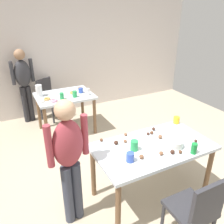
% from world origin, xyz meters
% --- Properties ---
extents(ground_plane, '(6.40, 6.40, 0.00)m').
position_xyz_m(ground_plane, '(0.00, 0.00, 0.00)').
color(ground_plane, tan).
extents(wall_back, '(6.40, 0.10, 2.60)m').
position_xyz_m(wall_back, '(0.00, 3.20, 1.30)').
color(wall_back, silver).
rests_on(wall_back, ground_plane).
extents(dining_table_near, '(1.39, 0.77, 0.75)m').
position_xyz_m(dining_table_near, '(0.12, 0.01, 0.66)').
color(dining_table_near, silver).
rests_on(dining_table_near, ground_plane).
extents(dining_table_far, '(1.02, 0.79, 0.75)m').
position_xyz_m(dining_table_far, '(-0.32, 2.14, 0.64)').
color(dining_table_far, silver).
rests_on(dining_table_far, ground_plane).
extents(chair_near_table, '(0.40, 0.40, 0.87)m').
position_xyz_m(chair_near_table, '(0.09, -0.75, 0.50)').
color(chair_near_table, '#2D2D33').
rests_on(chair_near_table, ground_plane).
extents(chair_far_table, '(0.55, 0.55, 0.87)m').
position_xyz_m(chair_far_table, '(-0.47, 2.88, 0.50)').
color(chair_far_table, '#2D2D33').
rests_on(chair_far_table, ground_plane).
extents(person_girl_near, '(0.46, 0.25, 1.47)m').
position_xyz_m(person_girl_near, '(-0.85, 0.11, 0.87)').
color(person_girl_near, '#383D4C').
rests_on(person_girl_near, ground_plane).
extents(person_adult_far, '(0.45, 0.26, 1.51)m').
position_xyz_m(person_adult_far, '(-0.91, 2.93, 0.90)').
color(person_adult_far, '#28282D').
rests_on(person_adult_far, ground_plane).
extents(mixing_bowl, '(0.18, 0.18, 0.09)m').
position_xyz_m(mixing_bowl, '(0.33, -0.12, 0.79)').
color(mixing_bowl, white).
rests_on(mixing_bowl, dining_table_near).
extents(soda_can, '(0.07, 0.07, 0.12)m').
position_xyz_m(soda_can, '(0.43, -0.31, 0.81)').
color(soda_can, '#198438').
rests_on(soda_can, dining_table_near).
extents(fork_near, '(0.17, 0.02, 0.01)m').
position_xyz_m(fork_near, '(0.54, 0.11, 0.75)').
color(fork_near, silver).
rests_on(fork_near, dining_table_near).
extents(cup_near_0, '(0.08, 0.08, 0.10)m').
position_xyz_m(cup_near_0, '(-0.27, -0.12, 0.80)').
color(cup_near_0, '#3351B2').
rests_on(cup_near_0, dining_table_near).
extents(cup_near_1, '(0.08, 0.08, 0.10)m').
position_xyz_m(cup_near_1, '(0.75, 0.33, 0.80)').
color(cup_near_1, yellow).
rests_on(cup_near_1, dining_table_near).
extents(cup_near_2, '(0.09, 0.09, 0.12)m').
position_xyz_m(cup_near_2, '(-0.12, 0.04, 0.81)').
color(cup_near_2, green).
rests_on(cup_near_2, dining_table_near).
extents(cake_ball_0, '(0.04, 0.04, 0.04)m').
position_xyz_m(cake_ball_0, '(-0.13, 0.22, 0.77)').
color(cake_ball_0, brown).
rests_on(cake_ball_0, dining_table_near).
extents(cake_ball_1, '(0.05, 0.05, 0.05)m').
position_xyz_m(cake_ball_1, '(0.09, -0.18, 0.77)').
color(cake_ball_1, brown).
rests_on(cake_ball_1, dining_table_near).
extents(cake_ball_2, '(0.04, 0.04, 0.04)m').
position_xyz_m(cake_ball_2, '(-0.38, 0.37, 0.77)').
color(cake_ball_2, brown).
rests_on(cake_ball_2, dining_table_near).
extents(cake_ball_3, '(0.04, 0.04, 0.04)m').
position_xyz_m(cake_ball_3, '(0.21, 0.24, 0.77)').
color(cake_ball_3, '#3D2319').
rests_on(cake_ball_3, dining_table_near).
extents(cake_ball_4, '(0.05, 0.05, 0.05)m').
position_xyz_m(cake_ball_4, '(0.29, 0.10, 0.78)').
color(cake_ball_4, brown).
rests_on(cake_ball_4, dining_table_near).
extents(cake_ball_5, '(0.04, 0.04, 0.04)m').
position_xyz_m(cake_ball_5, '(0.27, 0.24, 0.77)').
color(cake_ball_5, brown).
rests_on(cake_ball_5, dining_table_near).
extents(cake_ball_6, '(0.04, 0.04, 0.04)m').
position_xyz_m(cake_ball_6, '(0.35, 0.31, 0.77)').
color(cake_ball_6, '#3D2319').
rests_on(cake_ball_6, dining_table_near).
extents(cake_ball_7, '(0.04, 0.04, 0.04)m').
position_xyz_m(cake_ball_7, '(0.62, -0.16, 0.77)').
color(cake_ball_7, '#3D2319').
rests_on(cake_ball_7, dining_table_near).
extents(cake_ball_8, '(0.05, 0.05, 0.05)m').
position_xyz_m(cake_ball_8, '(0.21, -0.22, 0.78)').
color(cake_ball_8, '#3D2319').
rests_on(cake_ball_8, dining_table_near).
extents(cake_ball_9, '(0.05, 0.05, 0.05)m').
position_xyz_m(cake_ball_9, '(-0.14, -0.14, 0.77)').
color(cake_ball_9, brown).
rests_on(cake_ball_9, dining_table_near).
extents(cake_ball_10, '(0.04, 0.04, 0.04)m').
position_xyz_m(cake_ball_10, '(0.30, -0.25, 0.77)').
color(cake_ball_10, brown).
rests_on(cake_ball_10, dining_table_near).
extents(cake_ball_11, '(0.04, 0.04, 0.04)m').
position_xyz_m(cake_ball_11, '(-0.05, 0.35, 0.77)').
color(cake_ball_11, brown).
rests_on(cake_ball_11, dining_table_near).
extents(cake_ball_12, '(0.05, 0.05, 0.05)m').
position_xyz_m(cake_ball_12, '(-0.25, 0.23, 0.78)').
color(cake_ball_12, '#3D2319').
rests_on(cake_ball_12, dining_table_near).
extents(pitcher_far, '(0.12, 0.12, 0.21)m').
position_xyz_m(pitcher_far, '(-0.74, 2.28, 0.86)').
color(pitcher_far, white).
rests_on(pitcher_far, dining_table_far).
extents(cup_far_0, '(0.07, 0.07, 0.12)m').
position_xyz_m(cup_far_0, '(-0.42, 1.95, 0.81)').
color(cup_far_0, green).
rests_on(cup_far_0, dining_table_far).
extents(cup_far_1, '(0.09, 0.09, 0.10)m').
position_xyz_m(cup_far_1, '(-0.01, 2.11, 0.80)').
color(cup_far_1, '#3351B2').
rests_on(cup_far_1, dining_table_far).
extents(cup_far_2, '(0.08, 0.08, 0.11)m').
position_xyz_m(cup_far_2, '(-0.18, 1.94, 0.81)').
color(cup_far_2, green).
rests_on(cup_far_2, dining_table_far).
extents(cup_far_3, '(0.07, 0.07, 0.12)m').
position_xyz_m(cup_far_3, '(0.07, 1.96, 0.81)').
color(cup_far_3, white).
rests_on(cup_far_3, dining_table_far).
extents(donut_far_0, '(0.13, 0.13, 0.04)m').
position_xyz_m(donut_far_0, '(-0.15, 2.14, 0.77)').
color(donut_far_0, gold).
rests_on(donut_far_0, dining_table_far).
extents(donut_far_1, '(0.13, 0.13, 0.04)m').
position_xyz_m(donut_far_1, '(-0.57, 1.91, 0.77)').
color(donut_far_1, pink).
rests_on(donut_far_1, dining_table_far).
extents(donut_far_2, '(0.11, 0.11, 0.03)m').
position_xyz_m(donut_far_2, '(-0.77, 1.97, 0.77)').
color(donut_far_2, white).
rests_on(donut_far_2, dining_table_far).
extents(donut_far_3, '(0.12, 0.12, 0.03)m').
position_xyz_m(donut_far_3, '(-0.66, 2.04, 0.77)').
color(donut_far_3, gold).
rests_on(donut_far_3, dining_table_far).
extents(donut_far_4, '(0.11, 0.11, 0.03)m').
position_xyz_m(donut_far_4, '(0.06, 2.34, 0.77)').
color(donut_far_4, gold).
rests_on(donut_far_4, dining_table_far).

